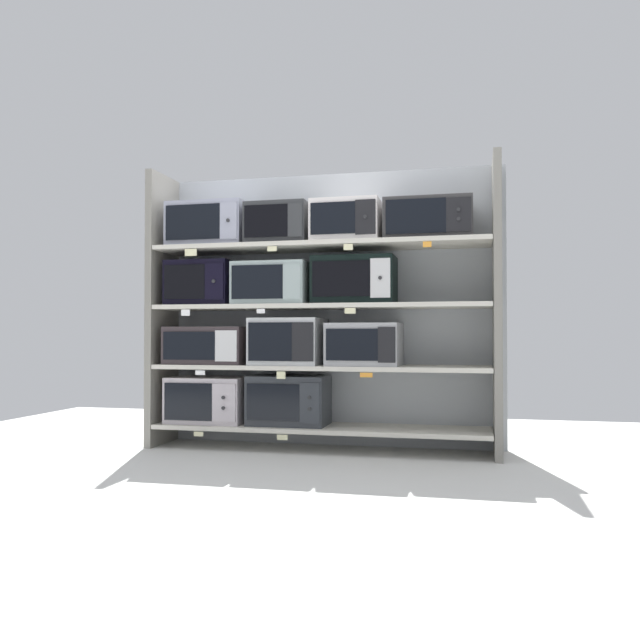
{
  "coord_description": "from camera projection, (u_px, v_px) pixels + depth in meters",
  "views": [
    {
      "loc": [
        1.03,
        -4.43,
        0.78
      ],
      "look_at": [
        0.0,
        0.0,
        0.88
      ],
      "focal_mm": 37.51,
      "sensor_mm": 36.0,
      "label": 1
    }
  ],
  "objects": [
    {
      "name": "price_tag_1",
      "position": [
        282.0,
        437.0,
        4.36
      ],
      "size": [
        0.07,
        0.0,
        0.03
      ],
      "primitive_type": "cube",
      "color": "beige"
    },
    {
      "name": "price_tag_9",
      "position": [
        272.0,
        249.0,
        4.4
      ],
      "size": [
        0.06,
        0.0,
        0.03
      ],
      "primitive_type": "cube",
      "color": "beige"
    },
    {
      "name": "price_tag_10",
      "position": [
        348.0,
        247.0,
        4.28
      ],
      "size": [
        0.06,
        0.0,
        0.04
      ],
      "primitive_type": "cube",
      "color": "beige"
    },
    {
      "name": "microwave_5",
      "position": [
        204.0,
        284.0,
        4.74
      ],
      "size": [
        0.46,
        0.39,
        0.31
      ],
      "color": "black",
      "rests_on": "shelf_2"
    },
    {
      "name": "microwave_0",
      "position": [
        209.0,
        400.0,
        4.72
      ],
      "size": [
        0.55,
        0.37,
        0.32
      ],
      "color": "#BEB4BA",
      "rests_on": "shelf_0"
    },
    {
      "name": "shelf_2",
      "position": [
        320.0,
        307.0,
        4.55
      ],
      "size": [
        2.28,
        0.44,
        0.03
      ],
      "primitive_type": "cube",
      "color": "beige"
    },
    {
      "name": "microwave_1",
      "position": [
        289.0,
        400.0,
        4.58
      ],
      "size": [
        0.53,
        0.34,
        0.34
      ],
      "color": "#2D3036",
      "rests_on": "shelf_0"
    },
    {
      "name": "price_tag_5",
      "position": [
        186.0,
        313.0,
        4.53
      ],
      "size": [
        0.06,
        0.0,
        0.04
      ],
      "primitive_type": "cube",
      "color": "white"
    },
    {
      "name": "microwave_11",
      "position": [
        429.0,
        220.0,
        4.39
      ],
      "size": [
        0.57,
        0.37,
        0.27
      ],
      "color": "#343334",
      "rests_on": "shelf_3"
    },
    {
      "name": "ground",
      "position": [
        277.0,
        483.0,
        3.56
      ],
      "size": [
        6.28,
        6.0,
        0.02
      ],
      "primitive_type": "cube",
      "color": "silver"
    },
    {
      "name": "price_tag_4",
      "position": [
        366.0,
        375.0,
        4.24
      ],
      "size": [
        0.08,
        0.0,
        0.03
      ],
      "primitive_type": "cube",
      "color": "orange"
    },
    {
      "name": "microwave_6",
      "position": [
        274.0,
        284.0,
        4.62
      ],
      "size": [
        0.51,
        0.41,
        0.29
      ],
      "color": "#96A7A5",
      "rests_on": "shelf_2"
    },
    {
      "name": "microwave_9",
      "position": [
        281.0,
        225.0,
        4.62
      ],
      "size": [
        0.43,
        0.39,
        0.28
      ],
      "color": "#2F3133",
      "rests_on": "shelf_3"
    },
    {
      "name": "microwave_2",
      "position": [
        210.0,
        345.0,
        4.72
      ],
      "size": [
        0.57,
        0.41,
        0.26
      ],
      "color": "#352C2E",
      "rests_on": "shelf_1"
    },
    {
      "name": "price_tag_3",
      "position": [
        281.0,
        375.0,
        4.37
      ],
      "size": [
        0.06,
        0.0,
        0.05
      ],
      "primitive_type": "cube",
      "color": "beige"
    },
    {
      "name": "price_tag_11",
      "position": [
        427.0,
        244.0,
        4.17
      ],
      "size": [
        0.05,
        0.0,
        0.04
      ],
      "primitive_type": "cube",
      "color": "orange"
    },
    {
      "name": "price_tag_0",
      "position": [
        198.0,
        434.0,
        4.49
      ],
      "size": [
        0.07,
        0.0,
        0.03
      ],
      "primitive_type": "cube",
      "color": "beige"
    },
    {
      "name": "microwave_7",
      "position": [
        355.0,
        280.0,
        4.5
      ],
      "size": [
        0.55,
        0.35,
        0.32
      ],
      "color": "black",
      "rests_on": "shelf_2"
    },
    {
      "name": "microwave_3",
      "position": [
        288.0,
        341.0,
        4.59
      ],
      "size": [
        0.47,
        0.43,
        0.32
      ],
      "color": "#B9BCBE",
      "rests_on": "shelf_1"
    },
    {
      "name": "microwave_10",
      "position": [
        348.0,
        223.0,
        4.52
      ],
      "size": [
        0.46,
        0.41,
        0.28
      ],
      "color": "silver",
      "rests_on": "shelf_3"
    },
    {
      "name": "microwave_8",
      "position": [
        210.0,
        226.0,
        4.74
      ],
      "size": [
        0.55,
        0.36,
        0.31
      ],
      "color": "#9699AC",
      "rests_on": "shelf_3"
    },
    {
      "name": "upright_left",
      "position": [
        162.0,
        309.0,
        4.82
      ],
      "size": [
        0.05,
        0.44,
        1.93
      ],
      "primitive_type": "cube",
      "color": "gray",
      "rests_on": "ground"
    },
    {
      "name": "shelf_0",
      "position": [
        320.0,
        428.0,
        4.53
      ],
      "size": [
        2.28,
        0.44,
        0.03
      ],
      "primitive_type": "cube",
      "color": "beige",
      "rests_on": "ground"
    },
    {
      "name": "price_tag_2",
      "position": [
        200.0,
        373.0,
        4.5
      ],
      "size": [
        0.07,
        0.0,
        0.03
      ],
      "primitive_type": "cube",
      "color": "white"
    },
    {
      "name": "shelf_3",
      "position": [
        320.0,
        246.0,
        4.56
      ],
      "size": [
        2.28,
        0.44,
        0.03
      ],
      "primitive_type": "cube",
      "color": "beige"
    },
    {
      "name": "back_panel",
      "position": [
        328.0,
        309.0,
        4.79
      ],
      "size": [
        2.48,
        0.04,
        1.93
      ],
      "primitive_type": "cube",
      "color": "#9EA3A8",
      "rests_on": "ground"
    },
    {
      "name": "price_tag_8",
      "position": [
        191.0,
        252.0,
        4.53
      ],
      "size": [
        0.09,
        0.0,
        0.05
      ],
      "primitive_type": "cube",
      "color": "beige"
    },
    {
      "name": "price_tag_6",
      "position": [
        261.0,
        311.0,
        4.41
      ],
      "size": [
        0.06,
        0.0,
        0.03
      ],
      "primitive_type": "cube",
      "color": "white"
    },
    {
      "name": "microwave_4",
      "position": [
        365.0,
        344.0,
        4.47
      ],
      "size": [
        0.48,
        0.42,
        0.28
      ],
      "color": "#9D9EA1",
      "rests_on": "shelf_1"
    },
    {
      "name": "price_tag_7",
      "position": [
        350.0,
        311.0,
        4.27
      ],
      "size": [
        0.07,
        0.0,
        0.04
      ],
      "primitive_type": "cube",
      "color": "beige"
    },
    {
      "name": "upright_right",
      "position": [
        497.0,
        306.0,
        4.29
      ],
      "size": [
        0.05,
        0.44,
        1.93
      ],
      "primitive_type": "cube",
      "color": "gray",
      "rests_on": "ground"
    },
    {
      "name": "shelf_1",
      "position": [
        320.0,
        367.0,
        4.54
      ],
      "size": [
        2.28,
        0.44,
        0.03
      ],
      "primitive_type": "cube",
      "color": "beige"
    }
  ]
}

